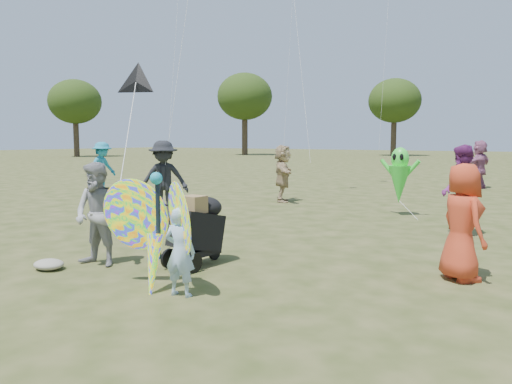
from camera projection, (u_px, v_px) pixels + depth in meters
ground at (208, 284)px, 6.73m from camera, size 160.00×160.00×0.00m
child_girl at (180, 252)px, 6.15m from camera, size 0.45×0.34×1.12m
adult_man at (98, 214)px, 7.61m from camera, size 0.84×0.69×1.60m
grey_bag at (49, 264)px, 7.45m from camera, size 0.48×0.40×0.15m
crowd_a at (462, 222)px, 6.83m from camera, size 0.92×0.93×1.62m
crowd_b at (164, 179)px, 12.48m from camera, size 1.41×1.32×1.91m
crowd_d at (283, 173)px, 15.40m from camera, size 1.25×1.68×1.76m
crowd_e at (461, 190)px, 10.03m from camera, size 1.03×1.12×1.84m
crowd_i at (102, 167)px, 17.97m from camera, size 0.82×1.26×1.84m
crowd_j at (479, 165)px, 19.43m from camera, size 1.12×1.85×1.90m
jogging_stroller at (198, 226)px, 7.66m from camera, size 0.56×1.08×1.09m
butterfly_kite at (156, 232)px, 6.37m from camera, size 1.74×0.75×1.73m
delta_kite_rig at (136, 83)px, 9.54m from camera, size 1.96×2.13×2.16m
alien_kite at (399, 178)px, 12.57m from camera, size 1.12×0.69×1.74m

